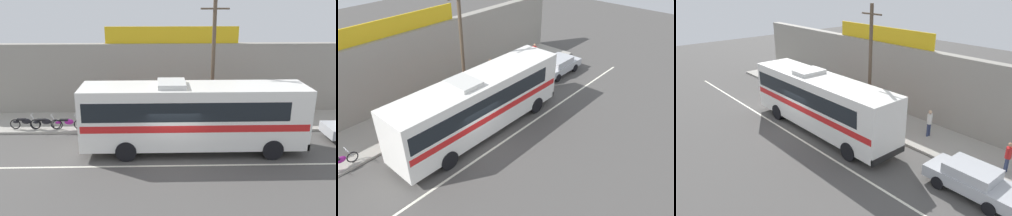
{
  "view_description": "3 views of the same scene",
  "coord_description": "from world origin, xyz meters",
  "views": [
    {
      "loc": [
        -0.74,
        -16.0,
        7.98
      ],
      "look_at": [
        -0.25,
        1.76,
        2.12
      ],
      "focal_mm": 37.35,
      "sensor_mm": 36.0,
      "label": 1
    },
    {
      "loc": [
        -9.8,
        -10.83,
        11.5
      ],
      "look_at": [
        2.75,
        0.49,
        1.0
      ],
      "focal_mm": 34.51,
      "sensor_mm": 36.0,
      "label": 2
    },
    {
      "loc": [
        16.37,
        -10.46,
        9.13
      ],
      "look_at": [
        1.99,
        2.05,
        1.55
      ],
      "focal_mm": 35.02,
      "sensor_mm": 36.0,
      "label": 3
    }
  ],
  "objects": [
    {
      "name": "pedestrian_far_right",
      "position": [
        6.17,
        5.23,
        1.11
      ],
      "size": [
        0.3,
        0.48,
        1.68
      ],
      "color": "navy",
      "rests_on": "sidewalk_slab"
    },
    {
      "name": "storefront_billboard",
      "position": [
        0.17,
        7.35,
        5.35
      ],
      "size": [
        8.83,
        0.12,
        1.1
      ],
      "primitive_type": "cube",
      "color": "gold",
      "rests_on": "storefront_facade"
    },
    {
      "name": "pedestrian_near_shop",
      "position": [
        11.09,
        4.75,
        1.08
      ],
      "size": [
        0.3,
        0.48,
        1.63
      ],
      "color": "navy",
      "rests_on": "sidewalk_slab"
    },
    {
      "name": "utility_pole",
      "position": [
        2.41,
        3.85,
        4.09
      ],
      "size": [
        1.6,
        0.22,
        7.62
      ],
      "color": "brown",
      "rests_on": "sidewalk_slab"
    },
    {
      "name": "parked_car",
      "position": [
        10.76,
        2.04,
        0.74
      ],
      "size": [
        4.25,
        1.83,
        1.37
      ],
      "color": "#B7BABF",
      "rests_on": "ground_plane"
    },
    {
      "name": "intercity_bus",
      "position": [
        0.97,
        0.96,
        2.07
      ],
      "size": [
        11.47,
        2.6,
        3.78
      ],
      "color": "white",
      "rests_on": "ground_plane"
    },
    {
      "name": "motorcycle_black",
      "position": [
        -2.99,
        4.03,
        0.57
      ],
      "size": [
        1.9,
        0.56,
        0.94
      ],
      "color": "black",
      "rests_on": "sidewalk_slab"
    },
    {
      "name": "sidewalk_slab",
      "position": [
        0.0,
        5.2,
        0.07
      ],
      "size": [
        30.0,
        3.6,
        0.14
      ],
      "primitive_type": "cube",
      "color": "#A8A399",
      "rests_on": "ground_plane"
    },
    {
      "name": "ground_plane",
      "position": [
        0.0,
        0.0,
        0.0
      ],
      "size": [
        70.0,
        70.0,
        0.0
      ],
      "primitive_type": "plane",
      "color": "#4F4C49"
    },
    {
      "name": "storefront_facade",
      "position": [
        0.0,
        7.35,
        2.4
      ],
      "size": [
        30.0,
        0.7,
        4.8
      ],
      "primitive_type": "cube",
      "color": "gray",
      "rests_on": "ground_plane"
    },
    {
      "name": "motorcycle_purple",
      "position": [
        -6.24,
        3.79,
        0.57
      ],
      "size": [
        1.9,
        0.56,
        0.94
      ],
      "color": "black",
      "rests_on": "sidewalk_slab"
    },
    {
      "name": "road_center_stripe",
      "position": [
        0.0,
        -0.8,
        0.0
      ],
      "size": [
        30.0,
        0.14,
        0.01
      ],
      "primitive_type": "cube",
      "color": "silver",
      "rests_on": "ground_plane"
    }
  ]
}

